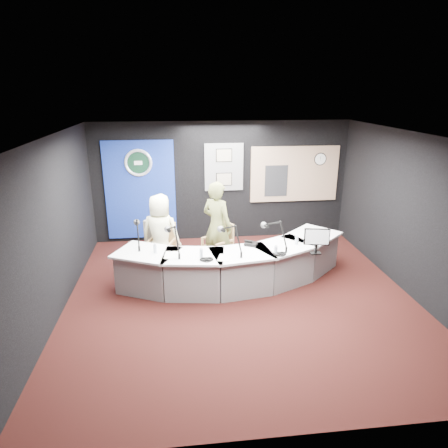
{
  "coord_description": "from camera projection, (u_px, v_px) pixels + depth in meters",
  "views": [
    {
      "loc": [
        -1.01,
        -6.17,
        3.51
      ],
      "look_at": [
        -0.2,
        0.8,
        1.1
      ],
      "focal_mm": 32.0,
      "sensor_mm": 36.0,
      "label": 1
    }
  ],
  "objects": [
    {
      "name": "wall_clock",
      "position": [
        320.0,
        159.0,
        9.45
      ],
      "size": [
        0.28,
        0.01,
        0.28
      ],
      "primitive_type": "cylinder",
      "rotation": [
        1.57,
        0.0,
        0.0
      ],
      "color": "white",
      "rests_on": "booth_window_frame"
    },
    {
      "name": "boom_mic_d",
      "position": [
        275.0,
        232.0,
        7.17
      ],
      "size": [
        0.42,
        0.66,
        0.6
      ],
      "primitive_type": null,
      "color": "black",
      "rests_on": "broadcast_desk"
    },
    {
      "name": "headphones_near",
      "position": [
        280.0,
        254.0,
        6.93
      ],
      "size": [
        0.21,
        0.21,
        0.04
      ],
      "primitive_type": "torus",
      "color": "black",
      "rests_on": "broadcast_desk"
    },
    {
      "name": "agency_seal",
      "position": [
        138.0,
        163.0,
        8.98
      ],
      "size": [
        0.63,
        0.07,
        0.63
      ],
      "primitive_type": "torus",
      "rotation": [
        1.57,
        0.0,
        0.0
      ],
      "color": "silver",
      "rests_on": "backdrop_panel"
    },
    {
      "name": "water_bottles",
      "position": [
        238.0,
        247.0,
        7.05
      ],
      "size": [
        2.98,
        0.48,
        0.18
      ],
      "primitive_type": null,
      "color": "silver",
      "rests_on": "broadcast_desk"
    },
    {
      "name": "backdrop_panel",
      "position": [
        140.0,
        190.0,
        9.23
      ],
      "size": [
        1.6,
        0.05,
        2.3
      ],
      "primitive_type": "cube",
      "color": "navy",
      "rests_on": "wall_back"
    },
    {
      "name": "wall_right",
      "position": [
        412.0,
        216.0,
        6.92
      ],
      "size": [
        0.02,
        6.0,
        2.8
      ],
      "primitive_type": "cube",
      "color": "black",
      "rests_on": "ground"
    },
    {
      "name": "booth_glow",
      "position": [
        295.0,
        174.0,
        9.52
      ],
      "size": [
        2.0,
        0.02,
        1.2
      ],
      "primitive_type": "cube",
      "color": "#E2B38E",
      "rests_on": "booth_window_frame"
    },
    {
      "name": "computer_monitor",
      "position": [
        317.0,
        237.0,
        6.88
      ],
      "size": [
        0.42,
        0.1,
        0.29
      ],
      "primitive_type": "cube",
      "rotation": [
        0.0,
        0.0,
        -0.19
      ],
      "color": "black",
      "rests_on": "broadcast_desk"
    },
    {
      "name": "seal_center",
      "position": [
        138.0,
        163.0,
        8.98
      ],
      "size": [
        0.48,
        0.01,
        0.48
      ],
      "primitive_type": "cylinder",
      "rotation": [
        1.57,
        0.0,
        0.0
      ],
      "color": "black",
      "rests_on": "backdrop_panel"
    },
    {
      "name": "pinboard",
      "position": [
        224.0,
        167.0,
        9.28
      ],
      "size": [
        0.9,
        0.04,
        1.1
      ],
      "primitive_type": "cube",
      "color": "slate",
      "rests_on": "wall_back"
    },
    {
      "name": "boom_mic_c",
      "position": [
        231.0,
        236.0,
        6.96
      ],
      "size": [
        0.42,
        0.66,
        0.6
      ],
      "primitive_type": null,
      "color": "black",
      "rests_on": "broadcast_desk"
    },
    {
      "name": "person_man",
      "position": [
        161.0,
        233.0,
        7.84
      ],
      "size": [
        0.88,
        0.7,
        1.58
      ],
      "primitive_type": "imported",
      "rotation": [
        0.0,
        0.0,
        2.85
      ],
      "color": "#F7F6C5",
      "rests_on": "ground"
    },
    {
      "name": "boom_mic_b",
      "position": [
        173.0,
        237.0,
        6.93
      ],
      "size": [
        0.31,
        0.71,
        0.6
      ],
      "primitive_type": null,
      "color": "black",
      "rests_on": "broadcast_desk"
    },
    {
      "name": "broadcast_desk",
      "position": [
        234.0,
        265.0,
        7.44
      ],
      "size": [
        4.5,
        1.9,
        0.75
      ],
      "primitive_type": null,
      "color": "silver",
      "rests_on": "ground"
    },
    {
      "name": "headphones_far",
      "position": [
        207.0,
        259.0,
        6.71
      ],
      "size": [
        0.22,
        0.22,
        0.04
      ],
      "primitive_type": "torus",
      "color": "black",
      "rests_on": "broadcast_desk"
    },
    {
      "name": "boom_mic_a",
      "position": [
        137.0,
        230.0,
        7.28
      ],
      "size": [
        0.2,
        0.73,
        0.6
      ],
      "primitive_type": null,
      "color": "black",
      "rests_on": "broadcast_desk"
    },
    {
      "name": "booth_window_frame",
      "position": [
        294.0,
        174.0,
        9.53
      ],
      "size": [
        2.12,
        0.06,
        1.32
      ],
      "primitive_type": "cube",
      "color": "#9F7C63",
      "rests_on": "wall_back"
    },
    {
      "name": "ground",
      "position": [
        240.0,
        297.0,
        7.05
      ],
      "size": [
        6.0,
        6.0,
        0.0
      ],
      "primitive_type": "plane",
      "color": "black",
      "rests_on": "ground"
    },
    {
      "name": "draped_jacket",
      "position": [
        157.0,
        237.0,
        8.1
      ],
      "size": [
        0.51,
        0.25,
        0.7
      ],
      "primitive_type": "cube",
      "rotation": [
        0.0,
        0.0,
        -0.32
      ],
      "color": "slate",
      "rests_on": "armchair_left"
    },
    {
      "name": "wall_back",
      "position": [
        222.0,
        182.0,
        9.41
      ],
      "size": [
        6.0,
        0.02,
        2.8
      ],
      "primitive_type": "cube",
      "color": "black",
      "rests_on": "ground"
    },
    {
      "name": "framed_photo_upper",
      "position": [
        224.0,
        155.0,
        9.16
      ],
      "size": [
        0.34,
        0.02,
        0.27
      ],
      "primitive_type": "cube",
      "color": "gray",
      "rests_on": "pinboard"
    },
    {
      "name": "equipment_rack",
      "position": [
        276.0,
        181.0,
        9.5
      ],
      "size": [
        0.55,
        0.02,
        0.75
      ],
      "primitive_type": "cube",
      "color": "black",
      "rests_on": "booth_window_frame"
    },
    {
      "name": "armchair_left",
      "position": [
        161.0,
        249.0,
        7.95
      ],
      "size": [
        0.65,
        0.65,
        0.91
      ],
      "primitive_type": null,
      "rotation": [
        0.0,
        0.0,
        -0.32
      ],
      "color": "#A57D4B",
      "rests_on": "ground"
    },
    {
      "name": "wall_left",
      "position": [
        53.0,
        229.0,
        6.27
      ],
      "size": [
        0.02,
        6.0,
        2.8
      ],
      "primitive_type": "cube",
      "color": "black",
      "rests_on": "ground"
    },
    {
      "name": "framed_photo_lower",
      "position": [
        224.0,
        179.0,
        9.34
      ],
      "size": [
        0.34,
        0.02,
        0.27
      ],
      "primitive_type": "cube",
      "color": "gray",
      "rests_on": "pinboard"
    },
    {
      "name": "desk_phone",
      "position": [
        251.0,
        244.0,
        7.35
      ],
      "size": [
        0.28,
        0.26,
        0.06
      ],
      "primitive_type": "cube",
      "rotation": [
        0.0,
        0.0,
        -0.45
      ],
      "color": "black",
      "rests_on": "broadcast_desk"
    },
    {
      "name": "person_woman",
      "position": [
        217.0,
        226.0,
        7.88
      ],
      "size": [
        0.78,
        0.77,
        1.81
      ],
      "primitive_type": "imported",
      "rotation": [
        0.0,
        0.0,
        2.4
      ],
      "color": "#636836",
      "rests_on": "ground"
    },
    {
      "name": "paper_stack",
      "position": [
        171.0,
        255.0,
        6.92
      ],
      "size": [
        0.26,
        0.35,
        0.0
      ],
      "primitive_type": "cube",
      "rotation": [
        0.0,
        0.0,
        -0.1
      ],
      "color": "white",
      "rests_on": "broadcast_desk"
    },
    {
      "name": "wall_front",
      "position": [
        291.0,
        322.0,
        3.78
      ],
      "size": [
        6.0,
        0.02,
        2.8
      ],
      "primitive_type": "cube",
      "color": "black",
      "rests_on": "ground"
    },
    {
      "name": "ceiling",
      "position": [
        243.0,
        136.0,
        6.14
      ],
      "size": [
        6.0,
        6.0,
        0.02
      ],
      "primitive_type": "cube",
      "color": "silver",
      "rests_on": "ground"
    },
    {
      "name": "armchair_right",
      "position": [
        217.0,
        247.0,
        8.02
      ],
      "size": [
        0.73,
        0.73,
        0.94
      ],
      "primitive_type": null,
      "rotation": [
        0.0,
        0.0,
        -1.0
      ],
      "color": "#A57D4B",
      "rests_on": "ground"
    },
    {
      "name": "notepad",
      "position": [
        225.0,
        258.0,
        6.81
      ],
      "size": [
        0.28,
        0.34,
        0.0
      ],
      "primitive_type": "cube",
      "rotation": [
        0.0,
        0.0,
        -0.27
      ],
      "color": "white",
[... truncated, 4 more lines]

